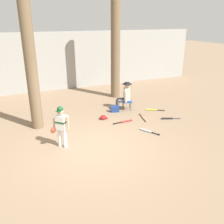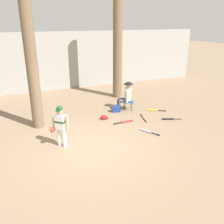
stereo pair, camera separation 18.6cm
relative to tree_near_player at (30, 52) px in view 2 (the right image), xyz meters
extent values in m
plane|color=#897056|center=(1.29, -2.30, -2.64)|extent=(60.00, 60.00, 0.00)
cube|color=#9E9E99|center=(1.29, 4.84, -1.11)|extent=(18.00, 0.36, 3.04)
cylinder|color=brown|center=(0.00, 0.00, 0.30)|extent=(0.39, 0.39, 5.87)
cone|color=brown|center=(0.00, 0.00, -2.64)|extent=(0.66, 0.66, 0.24)
cylinder|color=brown|center=(4.12, 2.24, 0.14)|extent=(0.44, 0.44, 5.55)
cone|color=brown|center=(4.12, 2.24, -2.64)|extent=(0.75, 0.75, 0.27)
cylinder|color=white|center=(0.54, -1.85, -2.35)|extent=(0.12, 0.12, 0.58)
cylinder|color=white|center=(0.41, -1.73, -2.35)|extent=(0.12, 0.12, 0.58)
cube|color=white|center=(0.48, -1.79, -1.84)|extent=(0.35, 0.35, 0.44)
cube|color=#144723|center=(0.48, -1.79, -1.81)|extent=(0.37, 0.36, 0.05)
sphere|color=tan|center=(0.48, -1.79, -1.49)|extent=(0.20, 0.20, 0.20)
sphere|color=#144723|center=(0.48, -1.79, -1.43)|extent=(0.19, 0.19, 0.19)
cube|color=#144723|center=(0.42, -1.86, -1.45)|extent=(0.17, 0.17, 0.02)
cylinder|color=tan|center=(0.64, -1.97, -1.80)|extent=(0.11, 0.11, 0.42)
cylinder|color=tan|center=(0.30, -1.67, -1.92)|extent=(0.11, 0.11, 0.40)
ellipsoid|color=#933823|center=(0.24, -1.70, -2.08)|extent=(0.24, 0.24, 0.18)
cube|color=#194C9E|center=(3.77, 0.33, -2.26)|extent=(0.51, 0.51, 0.06)
cylinder|color=#333338|center=(3.58, 0.23, -2.45)|extent=(0.02, 0.02, 0.38)
cylinder|color=#333338|center=(3.68, 0.52, -2.45)|extent=(0.02, 0.02, 0.38)
cylinder|color=#333338|center=(3.87, 0.14, -2.45)|extent=(0.02, 0.02, 0.38)
cylinder|color=#333338|center=(3.96, 0.42, -2.45)|extent=(0.02, 0.02, 0.38)
cylinder|color=#47474C|center=(3.36, 0.36, -2.42)|extent=(0.13, 0.13, 0.43)
cylinder|color=#47474C|center=(3.43, 0.55, -2.42)|extent=(0.13, 0.13, 0.43)
cylinder|color=#47474C|center=(3.55, 0.30, -2.21)|extent=(0.43, 0.27, 0.15)
cylinder|color=#47474C|center=(3.62, 0.48, -2.21)|extent=(0.43, 0.27, 0.15)
cube|color=beige|center=(3.77, 0.33, -1.95)|extent=(0.34, 0.42, 0.52)
cylinder|color=beige|center=(3.63, 0.14, -2.01)|extent=(0.11, 0.11, 0.46)
cylinder|color=beige|center=(3.77, 0.56, -2.01)|extent=(0.11, 0.11, 0.46)
sphere|color=tan|center=(3.77, 0.33, -1.55)|extent=(0.22, 0.22, 0.22)
cylinder|color=#232328|center=(3.77, 0.33, -1.51)|extent=(0.40, 0.40, 0.02)
cylinder|color=#232328|center=(3.77, 0.33, -1.48)|extent=(0.20, 0.20, 0.09)
cube|color=navy|center=(3.19, 0.26, -2.51)|extent=(0.37, 0.25, 0.26)
cylinder|color=red|center=(3.13, -0.90, -2.60)|extent=(0.48, 0.09, 0.07)
cylinder|color=black|center=(2.74, -0.91, -2.60)|extent=(0.32, 0.05, 0.03)
cylinder|color=black|center=(2.58, -0.92, -2.60)|extent=(0.02, 0.06, 0.06)
cylinder|color=#B7BCC6|center=(3.36, -1.92, -2.60)|extent=(0.26, 0.42, 0.07)
cylinder|color=black|center=(3.53, -2.24, -2.60)|extent=(0.16, 0.28, 0.03)
cylinder|color=black|center=(3.60, -2.37, -2.60)|extent=(0.06, 0.04, 0.06)
cylinder|color=black|center=(4.69, -1.30, -2.60)|extent=(0.43, 0.23, 0.07)
cylinder|color=#4C4C51|center=(5.03, -1.44, -2.60)|extent=(0.28, 0.14, 0.03)
cylinder|color=#4C4C51|center=(5.17, -1.50, -2.60)|extent=(0.04, 0.06, 0.06)
cylinder|color=yellow|center=(4.67, -0.23, -2.60)|extent=(0.43, 0.30, 0.07)
cylinder|color=black|center=(5.00, -0.43, -2.60)|extent=(0.28, 0.19, 0.03)
cylinder|color=black|center=(5.13, -0.51, -2.60)|extent=(0.04, 0.06, 0.06)
cylinder|color=tan|center=(3.86, -1.02, -2.60)|extent=(0.16, 0.49, 0.07)
cylinder|color=brown|center=(3.93, -0.62, -2.60)|extent=(0.09, 0.33, 0.03)
cylinder|color=brown|center=(3.97, -0.47, -2.60)|extent=(0.06, 0.03, 0.06)
ellipsoid|color=#A81919|center=(2.43, -0.28, -2.56)|extent=(0.26, 0.23, 0.17)
cube|color=#A81919|center=(2.55, -0.28, -2.60)|extent=(0.10, 0.13, 0.02)
camera|label=1|loc=(-0.87, -8.45, 1.02)|focal=39.20mm
camera|label=2|loc=(-0.70, -8.52, 1.02)|focal=39.20mm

